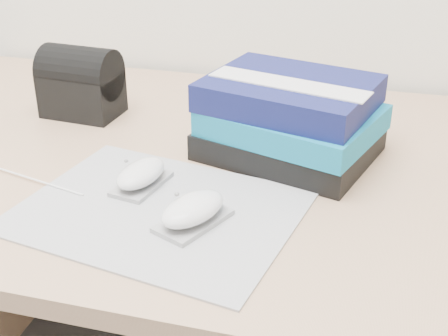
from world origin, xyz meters
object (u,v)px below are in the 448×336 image
(desk, at_px, (296,265))
(mouse_rear, at_px, (141,175))
(pouch, at_px, (81,82))
(mouse_front, at_px, (193,211))
(book_stack, at_px, (290,119))

(desk, bearing_deg, mouse_rear, -138.34)
(desk, distance_m, pouch, 0.53)
(mouse_rear, height_order, mouse_front, mouse_front)
(desk, height_order, mouse_rear, mouse_rear)
(mouse_front, bearing_deg, mouse_rear, 143.41)
(mouse_rear, distance_m, mouse_front, 0.13)
(mouse_rear, bearing_deg, book_stack, 41.81)
(desk, xyz_separation_m, mouse_rear, (-0.21, -0.19, 0.26))
(pouch, bearing_deg, book_stack, -9.89)
(desk, relative_size, pouch, 10.99)
(mouse_rear, height_order, pouch, pouch)
(mouse_front, distance_m, pouch, 0.46)
(desk, relative_size, book_stack, 5.11)
(mouse_rear, relative_size, pouch, 0.74)
(desk, bearing_deg, book_stack, -139.62)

